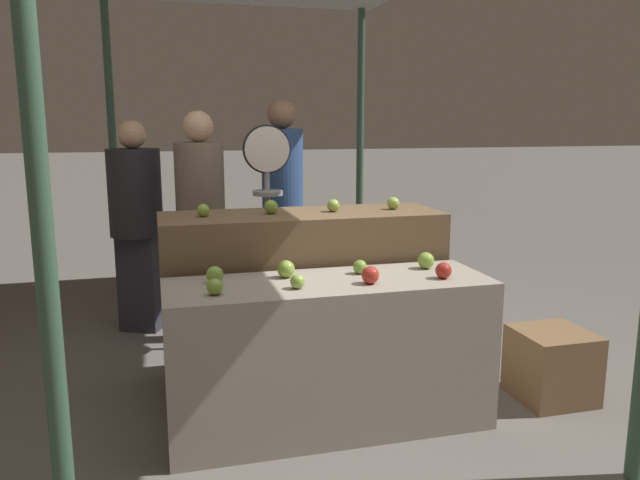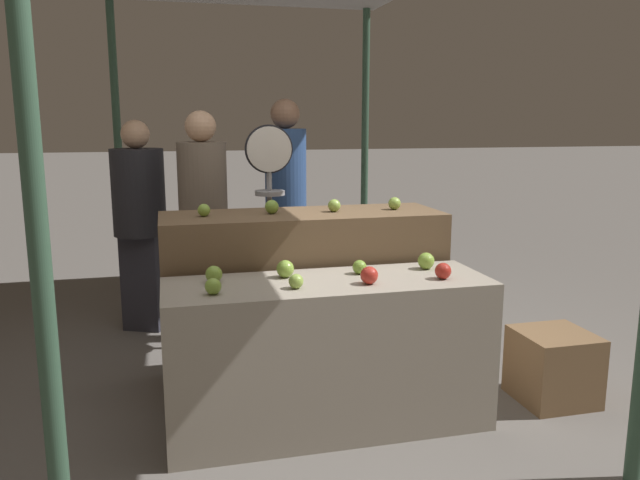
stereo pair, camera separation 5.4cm
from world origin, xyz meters
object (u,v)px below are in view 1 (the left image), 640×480
(produce_scale, at_px, (267,186))
(person_customer_left, at_px, (136,213))
(person_customer_right, at_px, (283,192))
(person_vendor_at_scale, at_px, (201,210))
(wooden_crate_side, at_px, (552,365))

(produce_scale, bearing_deg, person_customer_left, 144.44)
(produce_scale, height_order, person_customer_right, person_customer_right)
(person_vendor_at_scale, height_order, person_customer_right, person_customer_right)
(person_customer_right, height_order, wooden_crate_side, person_customer_right)
(person_customer_right, relative_size, wooden_crate_side, 4.32)
(person_customer_left, bearing_deg, person_customer_right, -153.00)
(person_vendor_at_scale, bearing_deg, wooden_crate_side, 151.32)
(person_customer_right, bearing_deg, wooden_crate_side, 130.49)
(produce_scale, distance_m, person_vendor_at_scale, 0.55)
(produce_scale, xyz_separation_m, person_customer_right, (0.24, 0.68, -0.12))
(person_vendor_at_scale, bearing_deg, person_customer_right, -138.55)
(wooden_crate_side, bearing_deg, person_customer_left, 140.95)
(person_customer_left, height_order, person_customer_right, person_customer_right)
(person_customer_left, xyz_separation_m, wooden_crate_side, (2.27, -1.84, -0.69))
(produce_scale, height_order, wooden_crate_side, produce_scale)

